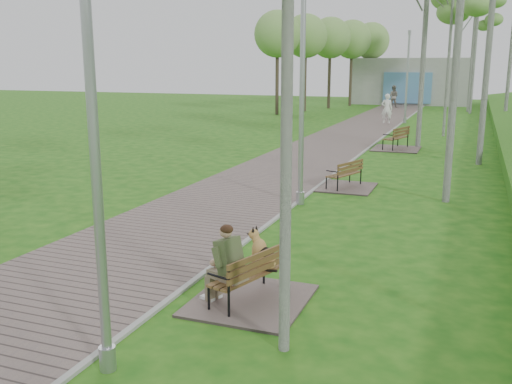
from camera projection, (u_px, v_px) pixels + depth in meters
walkway at (327, 146)px, 24.44m from camera, size 3.50×67.00×0.04m
kerb at (368, 148)px, 23.83m from camera, size 0.10×67.00×0.05m
building_north at (411, 81)px, 50.79m from camera, size 10.00×5.20×4.00m
bench_main at (244, 277)px, 8.39m from camera, size 1.63×1.81×1.42m
bench_second at (344, 182)px, 16.27m from camera, size 1.59×1.77×0.98m
bench_third at (395, 144)px, 23.70m from camera, size 1.88×2.09×1.15m
lamp_post_near at (96, 171)px, 6.08m from camera, size 0.19×0.19×5.00m
lamp_post_second at (302, 102)px, 13.85m from camera, size 0.21×0.21×5.50m
lamp_post_third at (407, 80)px, 33.75m from camera, size 0.21×0.21×5.40m
pedestrian_near at (387, 109)px, 33.71m from camera, size 0.67×0.47×1.78m
pedestrian_far at (393, 97)px, 46.21m from camera, size 0.90×0.71×1.80m
birch_far_b at (452, 9)px, 26.76m from camera, size 2.33×2.33×7.61m
birch_distant_a at (476, 9)px, 40.83m from camera, size 2.64×2.64×9.37m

